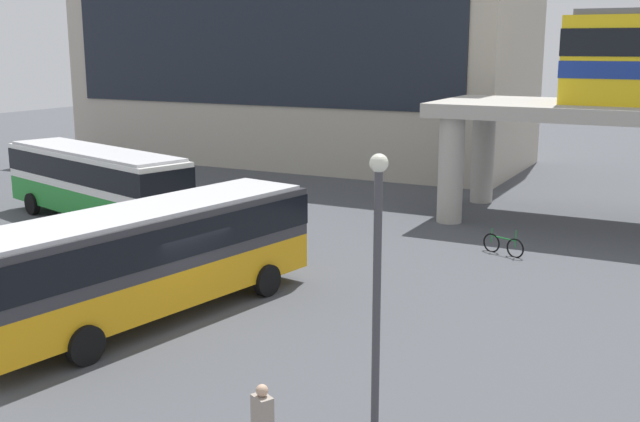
{
  "coord_description": "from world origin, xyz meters",
  "views": [
    {
      "loc": [
        13.23,
        -16.45,
        7.58
      ],
      "look_at": [
        1.74,
        5.56,
        2.2
      ],
      "focal_mm": 42.93,
      "sensor_mm": 36.0,
      "label": 1
    }
  ],
  "objects_px": {
    "station_building": "(299,47)",
    "bus_secondary": "(95,177)",
    "bicycle_green": "(503,245)",
    "bus_main": "(149,251)"
  },
  "relations": [
    {
      "from": "station_building",
      "to": "bicycle_green",
      "type": "height_order",
      "value": "station_building"
    },
    {
      "from": "station_building",
      "to": "bus_secondary",
      "type": "bearing_deg",
      "value": -85.78
    },
    {
      "from": "bus_secondary",
      "to": "bus_main",
      "type": "bearing_deg",
      "value": -40.01
    },
    {
      "from": "station_building",
      "to": "bus_secondary",
      "type": "height_order",
      "value": "station_building"
    },
    {
      "from": "station_building",
      "to": "bus_main",
      "type": "relative_size",
      "value": 2.63
    },
    {
      "from": "bus_main",
      "to": "bicycle_green",
      "type": "bearing_deg",
      "value": 58.03
    },
    {
      "from": "station_building",
      "to": "bicycle_green",
      "type": "relative_size",
      "value": 17.56
    },
    {
      "from": "bus_main",
      "to": "bicycle_green",
      "type": "distance_m",
      "value": 13.52
    },
    {
      "from": "bus_secondary",
      "to": "bicycle_green",
      "type": "relative_size",
      "value": 6.68
    },
    {
      "from": "station_building",
      "to": "bus_main",
      "type": "height_order",
      "value": "station_building"
    }
  ]
}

